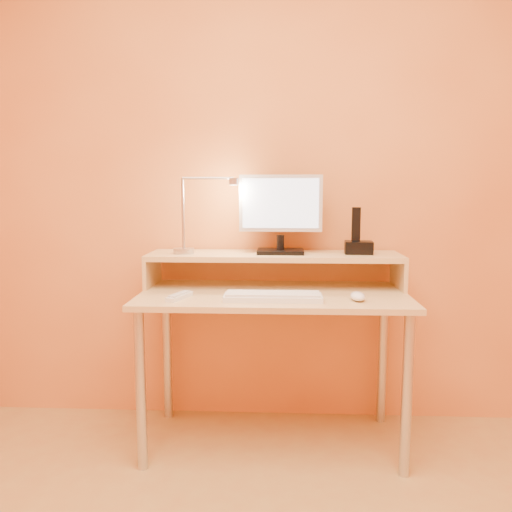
# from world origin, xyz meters

# --- Properties ---
(wall_back) EXTENTS (3.00, 0.04, 2.50)m
(wall_back) POSITION_xyz_m (0.00, 1.50, 1.25)
(wall_back) COLOR #EA944B
(wall_back) RESTS_ON floor
(desk_leg_fl) EXTENTS (0.04, 0.04, 0.69)m
(desk_leg_fl) POSITION_xyz_m (-0.55, 0.93, 0.35)
(desk_leg_fl) COLOR #BABABF
(desk_leg_fl) RESTS_ON floor
(desk_leg_fr) EXTENTS (0.04, 0.04, 0.69)m
(desk_leg_fr) POSITION_xyz_m (0.55, 0.93, 0.35)
(desk_leg_fr) COLOR #BABABF
(desk_leg_fr) RESTS_ON floor
(desk_leg_bl) EXTENTS (0.04, 0.04, 0.69)m
(desk_leg_bl) POSITION_xyz_m (-0.55, 1.43, 0.35)
(desk_leg_bl) COLOR #BABABF
(desk_leg_bl) RESTS_ON floor
(desk_leg_br) EXTENTS (0.04, 0.04, 0.69)m
(desk_leg_br) POSITION_xyz_m (0.55, 1.43, 0.35)
(desk_leg_br) COLOR #BABABF
(desk_leg_br) RESTS_ON floor
(desk_lower) EXTENTS (1.20, 0.60, 0.02)m
(desk_lower) POSITION_xyz_m (0.00, 1.18, 0.71)
(desk_lower) COLOR tan
(desk_lower) RESTS_ON floor
(shelf_riser_left) EXTENTS (0.02, 0.30, 0.14)m
(shelf_riser_left) POSITION_xyz_m (-0.59, 1.33, 0.79)
(shelf_riser_left) COLOR tan
(shelf_riser_left) RESTS_ON desk_lower
(shelf_riser_right) EXTENTS (0.02, 0.30, 0.14)m
(shelf_riser_right) POSITION_xyz_m (0.59, 1.33, 0.79)
(shelf_riser_right) COLOR tan
(shelf_riser_right) RESTS_ON desk_lower
(desk_shelf) EXTENTS (1.20, 0.30, 0.02)m
(desk_shelf) POSITION_xyz_m (0.00, 1.33, 0.87)
(desk_shelf) COLOR tan
(desk_shelf) RESTS_ON desk_lower
(monitor_foot) EXTENTS (0.22, 0.16, 0.02)m
(monitor_foot) POSITION_xyz_m (0.03, 1.33, 0.89)
(monitor_foot) COLOR black
(monitor_foot) RESTS_ON desk_shelf
(monitor_neck) EXTENTS (0.04, 0.04, 0.07)m
(monitor_neck) POSITION_xyz_m (0.03, 1.33, 0.93)
(monitor_neck) COLOR black
(monitor_neck) RESTS_ON monitor_foot
(monitor_panel) EXTENTS (0.39, 0.04, 0.27)m
(monitor_panel) POSITION_xyz_m (0.03, 1.34, 1.12)
(monitor_panel) COLOR silver
(monitor_panel) RESTS_ON monitor_neck
(monitor_back) EXTENTS (0.35, 0.01, 0.23)m
(monitor_back) POSITION_xyz_m (0.03, 1.36, 1.12)
(monitor_back) COLOR black
(monitor_back) RESTS_ON monitor_panel
(monitor_screen) EXTENTS (0.36, 0.01, 0.23)m
(monitor_screen) POSITION_xyz_m (0.03, 1.32, 1.12)
(monitor_screen) COLOR silver
(monitor_screen) RESTS_ON monitor_panel
(lamp_base) EXTENTS (0.10, 0.10, 0.02)m
(lamp_base) POSITION_xyz_m (-0.43, 1.30, 0.89)
(lamp_base) COLOR #BABABF
(lamp_base) RESTS_ON desk_shelf
(lamp_post) EXTENTS (0.01, 0.01, 0.33)m
(lamp_post) POSITION_xyz_m (-0.43, 1.30, 1.07)
(lamp_post) COLOR #BABABF
(lamp_post) RESTS_ON lamp_base
(lamp_arm) EXTENTS (0.24, 0.01, 0.01)m
(lamp_arm) POSITION_xyz_m (-0.31, 1.30, 1.24)
(lamp_arm) COLOR #BABABF
(lamp_arm) RESTS_ON lamp_post
(lamp_head) EXTENTS (0.04, 0.04, 0.03)m
(lamp_head) POSITION_xyz_m (-0.19, 1.30, 1.22)
(lamp_head) COLOR #BABABF
(lamp_head) RESTS_ON lamp_arm
(lamp_bulb) EXTENTS (0.03, 0.03, 0.00)m
(lamp_bulb) POSITION_xyz_m (-0.19, 1.30, 1.20)
(lamp_bulb) COLOR #FFEAC6
(lamp_bulb) RESTS_ON lamp_head
(phone_dock) EXTENTS (0.14, 0.11, 0.06)m
(phone_dock) POSITION_xyz_m (0.40, 1.33, 0.91)
(phone_dock) COLOR black
(phone_dock) RESTS_ON desk_shelf
(phone_handset) EXTENTS (0.04, 0.03, 0.16)m
(phone_handset) POSITION_xyz_m (0.39, 1.33, 1.02)
(phone_handset) COLOR black
(phone_handset) RESTS_ON phone_dock
(phone_led) EXTENTS (0.01, 0.00, 0.04)m
(phone_led) POSITION_xyz_m (0.45, 1.28, 0.91)
(phone_led) COLOR #3586FE
(phone_led) RESTS_ON phone_dock
(keyboard) EXTENTS (0.41, 0.13, 0.02)m
(keyboard) POSITION_xyz_m (0.00, 1.03, 0.73)
(keyboard) COLOR silver
(keyboard) RESTS_ON desk_lower
(mouse) EXTENTS (0.06, 0.11, 0.04)m
(mouse) POSITION_xyz_m (0.36, 1.03, 0.74)
(mouse) COLOR white
(mouse) RESTS_ON desk_lower
(remote_control) EXTENTS (0.09, 0.17, 0.02)m
(remote_control) POSITION_xyz_m (-0.40, 1.03, 0.73)
(remote_control) COLOR silver
(remote_control) RESTS_ON desk_lower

